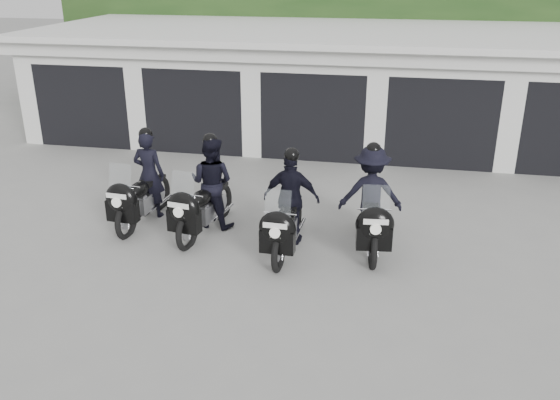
% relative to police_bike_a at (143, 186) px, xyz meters
% --- Properties ---
extents(ground, '(80.00, 80.00, 0.00)m').
position_rel_police_bike_a_xyz_m(ground, '(2.63, -1.09, -0.74)').
color(ground, gray).
rests_on(ground, ground).
extents(garage_block, '(16.40, 6.80, 2.96)m').
position_rel_police_bike_a_xyz_m(garage_block, '(2.63, 6.96, 0.69)').
color(garage_block, silver).
rests_on(garage_block, ground).
extents(background_vegetation, '(20.00, 3.90, 5.80)m').
position_rel_police_bike_a_xyz_m(background_vegetation, '(3.00, 11.82, 2.03)').
color(background_vegetation, '#1B3814').
rests_on(background_vegetation, ground).
extents(police_bike_a, '(0.73, 2.13, 1.86)m').
position_rel_police_bike_a_xyz_m(police_bike_a, '(0.00, 0.00, 0.00)').
color(police_bike_a, black).
rests_on(police_bike_a, ground).
extents(police_bike_b, '(0.98, 2.15, 1.88)m').
position_rel_police_bike_a_xyz_m(police_bike_b, '(1.33, -0.11, 0.06)').
color(police_bike_b, black).
rests_on(police_bike_b, ground).
extents(police_bike_c, '(1.02, 2.11, 1.84)m').
position_rel_police_bike_a_xyz_m(police_bike_c, '(2.96, -0.56, 0.04)').
color(police_bike_c, black).
rests_on(police_bike_c, ground).
extents(police_bike_d, '(1.19, 2.16, 1.89)m').
position_rel_police_bike_a_xyz_m(police_bike_d, '(4.34, -0.11, 0.07)').
color(police_bike_d, black).
rests_on(police_bike_d, ground).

